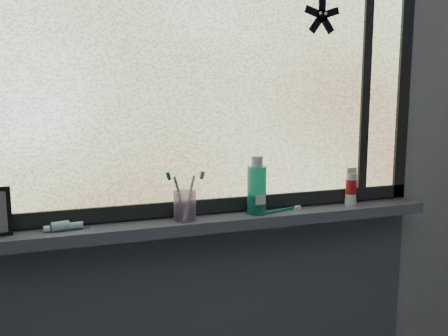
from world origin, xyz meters
TOP-DOWN VIEW (x-y plane):
  - wall_back at (0.00, 1.30)m, footprint 3.00×0.01m
  - windowsill at (0.00, 1.23)m, footprint 1.62×0.14m
  - window_pane at (0.00, 1.28)m, footprint 1.50×0.01m
  - frame_bottom at (0.00, 1.28)m, footprint 1.60×0.03m
  - frame_right at (0.78, 1.28)m, footprint 0.05×0.03m
  - frame_mullion at (0.60, 1.28)m, footprint 0.03×0.03m
  - starfish_sticker at (0.40, 1.27)m, footprint 0.15×0.02m
  - toothpaste_tube at (-0.52, 1.22)m, footprint 0.17×0.06m
  - toothbrush_cup at (-0.13, 1.22)m, footprint 0.08×0.08m
  - toothbrush_lying at (0.20, 1.22)m, footprint 0.20×0.08m
  - mouthwash_bottle at (0.13, 1.22)m, footprint 0.07×0.07m
  - cream_tube at (0.53, 1.24)m, footprint 0.05×0.05m

SIDE VIEW (x-z plane):
  - windowsill at x=0.00m, z-range 0.98..1.02m
  - toothbrush_lying at x=0.20m, z-range 1.02..1.03m
  - toothpaste_tube at x=-0.52m, z-range 1.02..1.05m
  - frame_bottom at x=0.00m, z-range 1.02..1.07m
  - toothbrush_cup at x=-0.13m, z-range 1.02..1.12m
  - cream_tube at x=0.53m, z-range 1.04..1.15m
  - mouthwash_bottle at x=0.13m, z-range 1.04..1.21m
  - wall_back at x=0.00m, z-range 0.00..2.50m
  - frame_right at x=0.78m, z-range 0.98..2.08m
  - window_pane at x=0.00m, z-range 1.03..2.03m
  - frame_mullion at x=0.60m, z-range 1.03..2.03m
  - starfish_sticker at x=0.40m, z-range 1.65..1.79m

